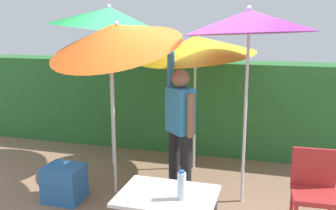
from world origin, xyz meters
TOP-DOWN VIEW (x-y plane):
  - ground_plane at (0.00, 0.00)m, footprint 24.00×24.00m
  - hedge_row at (0.00, 1.89)m, footprint 8.00×0.70m
  - umbrella_rainbow at (-1.03, 0.82)m, footprint 1.78×1.76m
  - umbrella_orange at (1.01, 0.06)m, footprint 1.50×1.50m
  - umbrella_yellow at (0.22, 0.96)m, footprint 1.70×1.69m
  - umbrella_navy at (-0.54, -0.14)m, footprint 1.66×1.62m
  - person_vendor at (0.23, 0.05)m, footprint 0.46×0.45m
  - chair_plastic at (1.76, -0.50)m, footprint 0.46×0.46m
  - cooler_box at (-1.08, -0.52)m, footprint 0.45×0.38m
  - crate_cardboard at (0.43, -0.55)m, footprint 0.44×0.31m
  - folding_table at (0.53, -1.55)m, footprint 0.80×0.60m
  - bottle_water at (0.66, -1.60)m, footprint 0.07×0.07m

SIDE VIEW (x-z plane):
  - ground_plane at x=0.00m, z-range 0.00..0.00m
  - crate_cardboard at x=0.43m, z-range 0.00..0.28m
  - cooler_box at x=-1.08m, z-range 0.00..0.45m
  - chair_plastic at x=1.76m, z-range 0.07..0.96m
  - folding_table at x=0.53m, z-range 0.29..1.05m
  - hedge_row at x=0.00m, z-range 0.00..1.53m
  - bottle_water at x=0.66m, z-range 0.76..1.00m
  - person_vendor at x=0.23m, z-range -0.01..1.87m
  - umbrella_yellow at x=0.22m, z-range 0.76..2.88m
  - umbrella_navy at x=-0.54m, z-range 0.77..3.20m
  - umbrella_orange at x=1.01m, z-range 0.98..3.32m
  - umbrella_rainbow at x=-1.03m, z-range 0.97..3.45m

